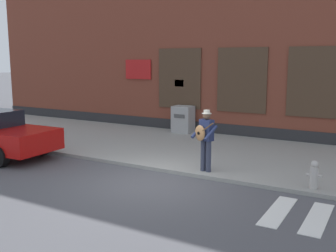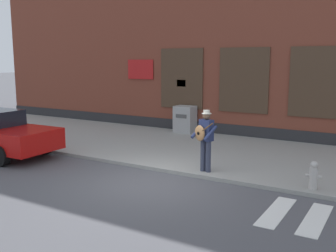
% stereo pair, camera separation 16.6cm
% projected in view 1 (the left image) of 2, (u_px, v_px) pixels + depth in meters
% --- Properties ---
extents(ground_plane, '(160.00, 160.00, 0.00)m').
position_uv_depth(ground_plane, '(152.00, 182.00, 10.45)').
color(ground_plane, '#4C4C51').
extents(sidewalk, '(28.00, 5.91, 0.11)m').
position_uv_depth(sidewalk, '(211.00, 151.00, 13.77)').
color(sidewalk, gray).
rests_on(sidewalk, ground).
extents(building_backdrop, '(28.00, 4.06, 7.34)m').
position_uv_depth(building_backdrop, '(258.00, 50.00, 17.40)').
color(building_backdrop, brown).
rests_on(building_backdrop, ground).
extents(busker, '(0.72, 0.65, 1.75)m').
position_uv_depth(busker, '(205.00, 137.00, 10.94)').
color(busker, '#33384C').
rests_on(busker, sidewalk).
extents(utility_box, '(0.85, 0.70, 1.14)m').
position_uv_depth(utility_box, '(183.00, 119.00, 17.01)').
color(utility_box, '#9E9E9E').
rests_on(utility_box, sidewalk).
extents(fire_hydrant, '(0.38, 0.20, 0.70)m').
position_uv_depth(fire_hydrant, '(314.00, 175.00, 9.58)').
color(fire_hydrant, '#B2ADA8').
rests_on(fire_hydrant, sidewalk).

